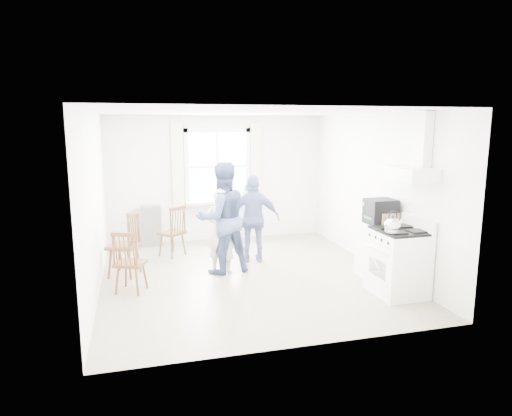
{
  "coord_description": "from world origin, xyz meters",
  "views": [
    {
      "loc": [
        -1.68,
        -6.88,
        2.42
      ],
      "look_at": [
        0.22,
        0.2,
        1.07
      ],
      "focal_mm": 32.0,
      "sensor_mm": 36.0,
      "label": 1
    }
  ],
  "objects_px": {
    "person_mid": "(222,218)",
    "person_right": "(254,219)",
    "stereo_stack": "(381,211)",
    "windsor_chair_b": "(127,256)",
    "person_left": "(221,231)",
    "gas_stove": "(398,261)",
    "windsor_chair_c": "(130,236)",
    "windsor_chair_a": "(176,226)",
    "low_cabinet": "(377,250)"
  },
  "relations": [
    {
      "from": "windsor_chair_b",
      "to": "person_left",
      "type": "xyz_separation_m",
      "value": [
        1.47,
        0.59,
        0.13
      ]
    },
    {
      "from": "gas_stove",
      "to": "windsor_chair_b",
      "type": "height_order",
      "value": "gas_stove"
    },
    {
      "from": "windsor_chair_b",
      "to": "person_left",
      "type": "height_order",
      "value": "person_left"
    },
    {
      "from": "low_cabinet",
      "to": "windsor_chair_c",
      "type": "bearing_deg",
      "value": 163.39
    },
    {
      "from": "stereo_stack",
      "to": "windsor_chair_b",
      "type": "distance_m",
      "value": 3.85
    },
    {
      "from": "low_cabinet",
      "to": "windsor_chair_b",
      "type": "bearing_deg",
      "value": 175.49
    },
    {
      "from": "gas_stove",
      "to": "low_cabinet",
      "type": "relative_size",
      "value": 1.24
    },
    {
      "from": "low_cabinet",
      "to": "stereo_stack",
      "type": "bearing_deg",
      "value": -103.41
    },
    {
      "from": "person_left",
      "to": "windsor_chair_b",
      "type": "bearing_deg",
      "value": 46.62
    },
    {
      "from": "gas_stove",
      "to": "windsor_chair_c",
      "type": "xyz_separation_m",
      "value": [
        -3.7,
        1.83,
        0.17
      ]
    },
    {
      "from": "windsor_chair_a",
      "to": "person_left",
      "type": "xyz_separation_m",
      "value": [
        0.63,
        -1.15,
        0.12
      ]
    },
    {
      "from": "windsor_chair_a",
      "to": "person_right",
      "type": "bearing_deg",
      "value": -27.2
    },
    {
      "from": "windsor_chair_a",
      "to": "person_right",
      "type": "relative_size",
      "value": 0.61
    },
    {
      "from": "windsor_chair_c",
      "to": "person_right",
      "type": "xyz_separation_m",
      "value": [
        2.11,
        0.24,
        0.12
      ]
    },
    {
      "from": "person_left",
      "to": "person_right",
      "type": "relative_size",
      "value": 0.91
    },
    {
      "from": "gas_stove",
      "to": "stereo_stack",
      "type": "distance_m",
      "value": 0.88
    },
    {
      "from": "windsor_chair_b",
      "to": "person_right",
      "type": "height_order",
      "value": "person_right"
    },
    {
      "from": "person_mid",
      "to": "low_cabinet",
      "type": "bearing_deg",
      "value": 146.01
    },
    {
      "from": "windsor_chair_b",
      "to": "person_mid",
      "type": "relative_size",
      "value": 0.51
    },
    {
      "from": "person_mid",
      "to": "person_left",
      "type": "bearing_deg",
      "value": 34.75
    },
    {
      "from": "low_cabinet",
      "to": "windsor_chair_a",
      "type": "bearing_deg",
      "value": 145.5
    },
    {
      "from": "windsor_chair_b",
      "to": "person_left",
      "type": "relative_size",
      "value": 0.66
    },
    {
      "from": "stereo_stack",
      "to": "windsor_chair_a",
      "type": "height_order",
      "value": "stereo_stack"
    },
    {
      "from": "stereo_stack",
      "to": "person_right",
      "type": "xyz_separation_m",
      "value": [
        -1.64,
        1.43,
        -0.32
      ]
    },
    {
      "from": "gas_stove",
      "to": "windsor_chair_c",
      "type": "height_order",
      "value": "gas_stove"
    },
    {
      "from": "stereo_stack",
      "to": "windsor_chair_a",
      "type": "xyz_separation_m",
      "value": [
        -2.96,
        2.11,
        -0.51
      ]
    },
    {
      "from": "windsor_chair_a",
      "to": "low_cabinet",
      "type": "bearing_deg",
      "value": -34.5
    },
    {
      "from": "windsor_chair_c",
      "to": "person_left",
      "type": "relative_size",
      "value": 0.77
    },
    {
      "from": "windsor_chair_c",
      "to": "person_right",
      "type": "distance_m",
      "value": 2.13
    },
    {
      "from": "windsor_chair_c",
      "to": "windsor_chair_b",
      "type": "bearing_deg",
      "value": -92.85
    },
    {
      "from": "stereo_stack",
      "to": "windsor_chair_a",
      "type": "bearing_deg",
      "value": 144.52
    },
    {
      "from": "windsor_chair_a",
      "to": "person_mid",
      "type": "bearing_deg",
      "value": -59.15
    },
    {
      "from": "windsor_chair_b",
      "to": "person_right",
      "type": "distance_m",
      "value": 2.41
    },
    {
      "from": "stereo_stack",
      "to": "person_left",
      "type": "xyz_separation_m",
      "value": [
        -2.32,
        0.96,
        -0.39
      ]
    },
    {
      "from": "windsor_chair_b",
      "to": "low_cabinet",
      "type": "bearing_deg",
      "value": -4.51
    },
    {
      "from": "stereo_stack",
      "to": "person_mid",
      "type": "relative_size",
      "value": 0.24
    },
    {
      "from": "gas_stove",
      "to": "windsor_chair_a",
      "type": "distance_m",
      "value": 3.99
    },
    {
      "from": "low_cabinet",
      "to": "windsor_chair_a",
      "type": "relative_size",
      "value": 0.95
    },
    {
      "from": "low_cabinet",
      "to": "windsor_chair_c",
      "type": "height_order",
      "value": "windsor_chair_c"
    },
    {
      "from": "windsor_chair_c",
      "to": "windsor_chair_a",
      "type": "bearing_deg",
      "value": 48.84
    },
    {
      "from": "person_mid",
      "to": "person_right",
      "type": "distance_m",
      "value": 0.79
    },
    {
      "from": "person_mid",
      "to": "gas_stove",
      "type": "bearing_deg",
      "value": 131.88
    },
    {
      "from": "windsor_chair_c",
      "to": "person_right",
      "type": "relative_size",
      "value": 0.7
    },
    {
      "from": "stereo_stack",
      "to": "person_right",
      "type": "relative_size",
      "value": 0.28
    },
    {
      "from": "low_cabinet",
      "to": "windsor_chair_c",
      "type": "relative_size",
      "value": 0.83
    },
    {
      "from": "person_mid",
      "to": "person_right",
      "type": "xyz_separation_m",
      "value": [
        0.65,
        0.44,
        -0.13
      ]
    },
    {
      "from": "person_mid",
      "to": "windsor_chair_c",
      "type": "bearing_deg",
      "value": -19.71
    },
    {
      "from": "stereo_stack",
      "to": "person_right",
      "type": "distance_m",
      "value": 2.2
    },
    {
      "from": "gas_stove",
      "to": "windsor_chair_c",
      "type": "bearing_deg",
      "value": 153.76
    },
    {
      "from": "windsor_chair_a",
      "to": "person_mid",
      "type": "distance_m",
      "value": 1.34
    }
  ]
}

